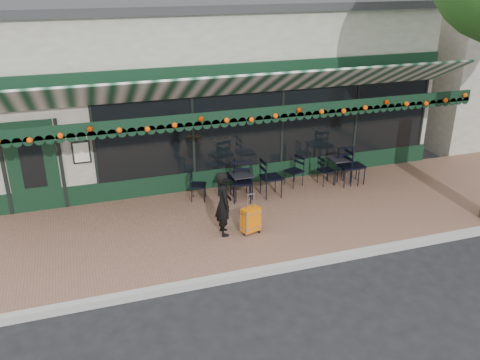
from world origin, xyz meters
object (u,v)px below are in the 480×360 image
object	(u,v)px
chair_a_left	(294,171)
chair_a_right	(326,171)
chair_b_left	(226,177)
cafe_table_b	(241,176)
chair_b_front	(242,182)
woman	(223,203)
chair_solo	(198,185)
chair_b_right	(271,178)
cafe_table_a	(340,160)
chair_a_extra	(355,166)
chair_a_front	(349,167)
suitcase	(251,220)

from	to	relation	value
chair_a_left	chair_a_right	size ratio (longest dim) A/B	1.05
chair_a_left	chair_b_left	bearing A→B (deg)	-109.92
cafe_table_b	chair_b_front	xyz separation A→B (m)	(-0.04, -0.18, -0.08)
woman	chair_solo	world-z (taller)	woman
chair_b_right	chair_b_front	xyz separation A→B (m)	(-0.78, -0.04, -0.00)
cafe_table_b	chair_solo	world-z (taller)	chair_solo
cafe_table_a	chair_b_left	distance (m)	3.11
chair_a_right	chair_b_left	size ratio (longest dim) A/B	0.85
woman	chair_a_right	distance (m)	3.81
woman	chair_a_extra	world-z (taller)	woman
chair_a_extra	chair_b_front	bearing A→B (deg)	90.91
woman	chair_b_right	xyz separation A→B (m)	(1.69, 1.50, -0.22)
chair_a_extra	woman	bearing A→B (deg)	109.85
chair_a_front	chair_solo	world-z (taller)	chair_a_front
chair_a_right	chair_b_right	bearing A→B (deg)	95.44
chair_a_extra	suitcase	bearing A→B (deg)	114.95
chair_a_left	chair_solo	world-z (taller)	chair_a_left
chair_a_front	chair_b_left	xyz separation A→B (m)	(-3.23, 0.45, -0.04)
cafe_table_b	chair_b_front	bearing A→B (deg)	-102.89
chair_a_front	chair_a_extra	distance (m)	0.21
woman	chair_b_left	world-z (taller)	woman
chair_b_right	cafe_table_b	bearing A→B (deg)	78.31
cafe_table_b	chair_a_front	xyz separation A→B (m)	(2.95, -0.10, -0.07)
chair_a_left	chair_a_front	bearing A→B (deg)	57.09
chair_a_left	cafe_table_b	bearing A→B (deg)	-97.71
cafe_table_a	suitcase	bearing A→B (deg)	-148.57
woman	chair_a_extra	xyz separation A→B (m)	(4.11, 1.59, -0.24)
chair_solo	chair_a_front	bearing A→B (deg)	-74.96
chair_b_right	chair_a_right	bearing A→B (deg)	-81.66
chair_a_left	chair_b_front	xyz separation A→B (m)	(-1.60, -0.46, 0.09)
chair_b_left	suitcase	bearing A→B (deg)	19.25
chair_a_right	chair_b_right	size ratio (longest dim) A/B	0.77
cafe_table_a	chair_solo	xyz separation A→B (m)	(-3.87, 0.06, -0.22)
woman	chair_solo	xyz separation A→B (m)	(-0.09, 1.86, -0.33)
chair_a_right	chair_a_front	size ratio (longest dim) A/B	0.77
chair_a_extra	chair_b_left	xyz separation A→B (m)	(-3.44, 0.41, -0.03)
cafe_table_a	cafe_table_b	distance (m)	2.82
chair_a_left	chair_b_right	xyz separation A→B (m)	(-0.82, -0.42, 0.09)
chair_a_extra	chair_b_right	distance (m)	2.42
cafe_table_a	chair_a_front	bearing A→B (deg)	-62.99
chair_b_left	chair_b_front	size ratio (longest dim) A/B	0.92
suitcase	cafe_table_a	bearing A→B (deg)	14.13
chair_a_right	chair_a_extra	xyz separation A→B (m)	(0.75, -0.17, 0.09)
woman	suitcase	world-z (taller)	woman
suitcase	chair_solo	xyz separation A→B (m)	(-0.66, 2.02, 0.08)
woman	suitcase	distance (m)	0.71
woman	chair_a_right	bearing A→B (deg)	-58.96
chair_b_right	chair_solo	distance (m)	1.82
cafe_table_b	chair_solo	size ratio (longest dim) A/B	0.83
chair_a_front	chair_b_left	bearing A→B (deg)	174.66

